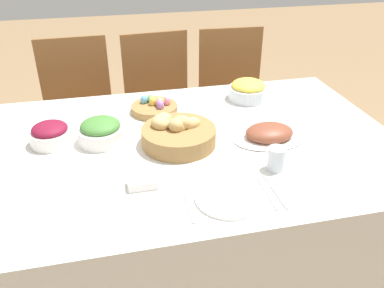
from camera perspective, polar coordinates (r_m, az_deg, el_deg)
ground_plane at (r=2.19m, az=0.14°, el=-16.82°), size 12.00×12.00×0.00m
dining_table at (r=1.94m, az=0.16°, el=-9.25°), size 1.75×1.18×0.74m
chair_far_center at (r=2.63m, az=-4.36°, el=5.25°), size 0.45×0.45×0.95m
chair_far_left at (r=2.62m, az=-15.49°, el=4.04°), size 0.43×0.43×0.95m
chair_far_right at (r=2.74m, az=5.78°, el=6.19°), size 0.44×0.44×0.95m
bread_basket at (r=1.69m, az=-2.05°, el=1.47°), size 0.31×0.31×0.12m
egg_basket at (r=1.99m, az=-5.23°, el=5.20°), size 0.22×0.22×0.08m
ham_platter at (r=1.76m, az=10.77°, el=1.41°), size 0.32×0.22×0.07m
beet_salad_bowl at (r=1.79m, az=-19.24°, el=1.32°), size 0.17×0.17×0.10m
pineapple_bowl at (r=2.13m, az=7.86°, el=7.51°), size 0.20×0.20×0.11m
green_salad_bowl at (r=1.74m, az=-12.66°, el=1.77°), size 0.20×0.20×0.10m
dinner_plate at (r=1.39m, az=5.14°, el=-7.55°), size 0.23×0.23×0.01m
fork at (r=1.37m, az=-0.57°, el=-8.46°), size 0.01×0.20×0.00m
knife at (r=1.44m, az=10.52°, el=-6.77°), size 0.01×0.20×0.00m
spoon at (r=1.45m, az=11.62°, el=-6.59°), size 0.01×0.20×0.00m
drinking_cup at (r=1.55m, az=11.77°, el=-2.04°), size 0.07×0.07×0.09m
butter_dish at (r=1.45m, az=-6.98°, el=-5.44°), size 0.10×0.06×0.03m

